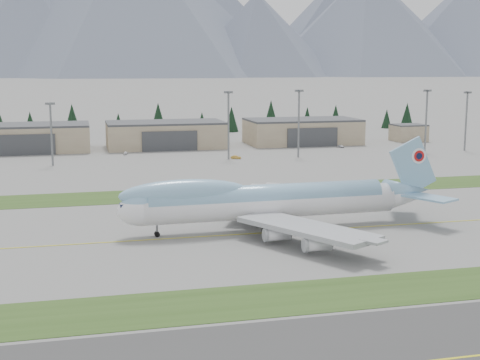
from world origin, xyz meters
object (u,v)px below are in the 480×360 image
object	(u,v)px
hangar_right	(302,131)
service_vehicle_a	(125,155)
boeing_747_freighter	(268,201)
hangar_center	(166,134)
service_vehicle_b	(236,159)
hangar_left	(28,138)
service_vehicle_c	(341,148)

from	to	relation	value
hangar_right	service_vehicle_a	distance (m)	80.68
boeing_747_freighter	hangar_right	bearing A→B (deg)	67.11
hangar_right	hangar_center	bearing A→B (deg)	180.00
hangar_center	service_vehicle_b	xyz separation A→B (m)	(20.39, -41.28, -5.39)
service_vehicle_a	hangar_left	bearing A→B (deg)	159.65
service_vehicle_c	service_vehicle_a	bearing A→B (deg)	167.04
service_vehicle_a	service_vehicle_c	xyz separation A→B (m)	(88.88, 1.53, 0.00)
boeing_747_freighter	hangar_right	xyz separation A→B (m)	(57.85, 147.12, -0.71)
hangar_center	service_vehicle_a	size ratio (longest dim) A/B	14.10
hangar_left	hangar_right	bearing A→B (deg)	0.00
boeing_747_freighter	hangar_left	distance (m)	157.83
boeing_747_freighter	service_vehicle_b	world-z (taller)	boeing_747_freighter
hangar_right	service_vehicle_a	world-z (taller)	hangar_right
hangar_left	hangar_center	bearing A→B (deg)	0.00
hangar_left	service_vehicle_a	xyz separation A→B (m)	(36.93, -19.63, -5.39)
boeing_747_freighter	hangar_center	bearing A→B (deg)	89.42
boeing_747_freighter	service_vehicle_a	xyz separation A→B (m)	(-20.22, 127.49, -6.10)
boeing_747_freighter	service_vehicle_a	bearing A→B (deg)	97.59
boeing_747_freighter	service_vehicle_c	distance (m)	146.28
service_vehicle_c	hangar_right	bearing A→B (deg)	106.91
boeing_747_freighter	service_vehicle_a	distance (m)	129.22
service_vehicle_b	service_vehicle_c	world-z (taller)	service_vehicle_b
boeing_747_freighter	hangar_center	world-z (taller)	boeing_747_freighter
boeing_747_freighter	service_vehicle_c	size ratio (longest dim) A/B	19.62
hangar_center	service_vehicle_c	xyz separation A→B (m)	(70.81, -18.10, -5.39)
service_vehicle_c	hangar_center	bearing A→B (deg)	151.72
hangar_left	service_vehicle_a	distance (m)	42.17
hangar_left	service_vehicle_c	size ratio (longest dim) A/B	13.51
hangar_left	service_vehicle_c	xyz separation A→B (m)	(125.81, -18.10, -5.39)
hangar_left	hangar_right	distance (m)	115.00
service_vehicle_c	hangar_left	bearing A→B (deg)	157.87
hangar_right	service_vehicle_b	xyz separation A→B (m)	(-39.61, -41.28, -5.39)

